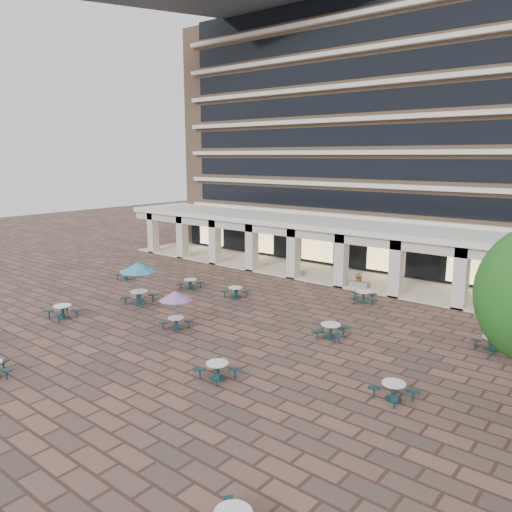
# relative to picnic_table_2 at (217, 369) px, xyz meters

# --- Properties ---
(ground) EXTENTS (120.00, 120.00, 0.00)m
(ground) POSITION_rel_picnic_table_2_xyz_m (-5.72, 4.51, -0.44)
(ground) COLOR brown
(ground) RESTS_ON ground
(apartment_building) EXTENTS (40.00, 15.50, 25.20)m
(apartment_building) POSITION_rel_picnic_table_2_xyz_m (-5.72, 29.97, 12.17)
(apartment_building) COLOR #927052
(apartment_building) RESTS_ON ground
(retail_arcade) EXTENTS (42.00, 6.60, 4.40)m
(retail_arcade) POSITION_rel_picnic_table_2_xyz_m (-5.72, 19.30, 2.56)
(retail_arcade) COLOR white
(retail_arcade) RESTS_ON ground
(picnic_table_2) EXTENTS (1.74, 1.74, 0.73)m
(picnic_table_2) POSITION_rel_picnic_table_2_xyz_m (0.00, 0.00, 0.00)
(picnic_table_2) COLOR #133A3B
(picnic_table_2) RESTS_ON ground
(picnic_table_4) EXTENTS (2.37, 2.37, 2.73)m
(picnic_table_4) POSITION_rel_picnic_table_2_xyz_m (-11.62, 4.91, 1.89)
(picnic_table_4) COLOR #133A3B
(picnic_table_4) RESTS_ON ground
(picnic_table_5) EXTENTS (1.76, 1.76, 0.77)m
(picnic_table_5) POSITION_rel_picnic_table_2_xyz_m (-12.76, 0.20, 0.03)
(picnic_table_5) COLOR #133A3B
(picnic_table_5) RESTS_ON ground
(picnic_table_6) EXTENTS (1.86, 1.86, 2.15)m
(picnic_table_6) POSITION_rel_picnic_table_2_xyz_m (-6.12, 3.14, 1.39)
(picnic_table_6) COLOR #133A3B
(picnic_table_6) RESTS_ON ground
(picnic_table_7) EXTENTS (1.89, 1.89, 0.71)m
(picnic_table_7) POSITION_rel_picnic_table_2_xyz_m (6.67, 2.99, -0.01)
(picnic_table_7) COLOR #133A3B
(picnic_table_7) RESTS_ON ground
(picnic_table_8) EXTENTS (1.63, 1.63, 0.66)m
(picnic_table_8) POSITION_rel_picnic_table_2_xyz_m (-17.68, 8.39, -0.04)
(picnic_table_8) COLOR #133A3B
(picnic_table_8) RESTS_ON ground
(picnic_table_9) EXTENTS (1.75, 1.75, 0.69)m
(picnic_table_9) POSITION_rel_picnic_table_2_xyz_m (-11.76, 9.61, -0.02)
(picnic_table_9) COLOR #133A3B
(picnic_table_9) RESTS_ON ground
(picnic_table_10) EXTENTS (2.07, 2.07, 0.78)m
(picnic_table_10) POSITION_rel_picnic_table_2_xyz_m (1.27, 7.30, 0.03)
(picnic_table_10) COLOR #133A3B
(picnic_table_10) RESTS_ON ground
(picnic_table_11) EXTENTS (1.94, 1.94, 2.25)m
(picnic_table_11) POSITION_rel_picnic_table_2_xyz_m (8.28, 10.88, 1.47)
(picnic_table_11) COLOR #133A3B
(picnic_table_11) RESTS_ON ground
(picnic_table_12) EXTENTS (1.84, 1.84, 0.72)m
(picnic_table_12) POSITION_rel_picnic_table_2_xyz_m (-7.69, 9.90, -0.00)
(picnic_table_12) COLOR #133A3B
(picnic_table_12) RESTS_ON ground
(picnic_table_13) EXTENTS (2.13, 2.13, 0.78)m
(picnic_table_13) POSITION_rel_picnic_table_2_xyz_m (-0.41, 14.27, 0.03)
(picnic_table_13) COLOR #133A3B
(picnic_table_13) RESTS_ON ground
(planter_left) EXTENTS (1.50, 0.80, 1.27)m
(planter_left) POSITION_rel_picnic_table_2_xyz_m (-8.02, 17.41, 0.08)
(planter_left) COLOR gray
(planter_left) RESTS_ON ground
(planter_right) EXTENTS (1.50, 0.76, 1.25)m
(planter_right) POSITION_rel_picnic_table_2_xyz_m (-2.37, 17.41, 0.07)
(planter_right) COLOR gray
(planter_right) RESTS_ON ground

